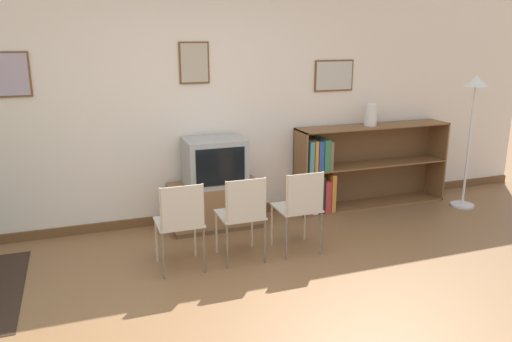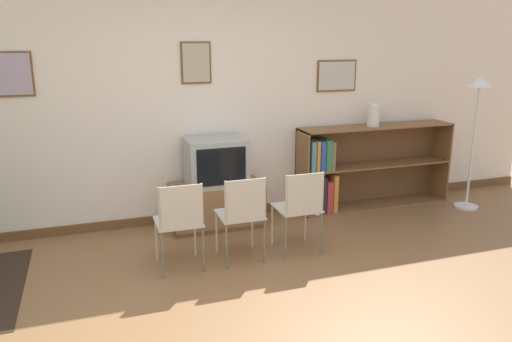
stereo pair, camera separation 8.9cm
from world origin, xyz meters
name	(u,v)px [view 1 (the left image)]	position (x,y,z in m)	size (l,w,h in m)	color
ground_plane	(265,329)	(0.00, 0.00, 0.00)	(24.00, 24.00, 0.00)	brown
wall_back	(187,101)	(0.00, 2.37, 1.35)	(9.11, 0.11, 2.70)	silver
tv_console	(216,205)	(0.20, 2.06, 0.24)	(0.99, 0.49, 0.48)	brown
television	(215,162)	(0.20, 2.06, 0.73)	(0.63, 0.47, 0.50)	#9E9E99
folding_chair_left	(181,221)	(-0.37, 1.11, 0.47)	(0.40, 0.40, 0.82)	#BCB29E
folding_chair_center	(243,213)	(0.20, 1.11, 0.47)	(0.40, 0.40, 0.82)	#BCB29E
folding_chair_right	(300,206)	(0.77, 1.11, 0.47)	(0.40, 0.40, 0.82)	#BCB29E
bookshelf	(346,170)	(1.86, 2.15, 0.46)	(1.94, 0.36, 0.99)	brown
vase	(371,114)	(2.14, 2.13, 1.13)	(0.15, 0.15, 0.27)	silver
standing_lamp	(473,108)	(3.24, 1.68, 1.21)	(0.28, 0.28, 1.58)	silver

